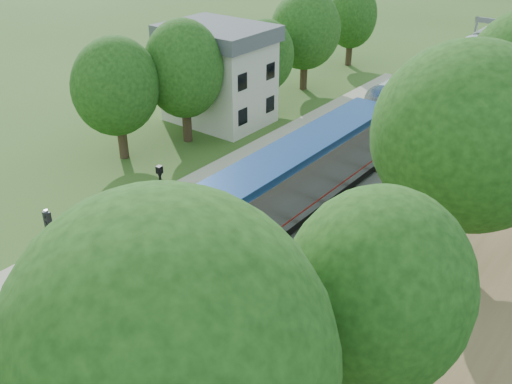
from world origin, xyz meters
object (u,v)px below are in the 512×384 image
Objects in this scene: signal_platform at (54,253)px; lamppost_far at (163,208)px; station_building at (218,73)px; signal_farside at (388,190)px.

lamppost_far is at bearing 97.62° from signal_platform.
station_building is at bearing 115.19° from signal_platform.
lamppost_far is 7.47m from signal_platform.
station_building is 1.31× the size of signal_farside.
signal_platform is at bearing -64.81° from station_building.
signal_farside is at bearing 32.01° from lamppost_far.
signal_platform is at bearing -123.85° from signal_farside.
station_building reaches higher than signal_platform.
lamppost_far is 0.69× the size of signal_farside.
signal_farside is (20.20, -10.03, 0.04)m from station_building.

